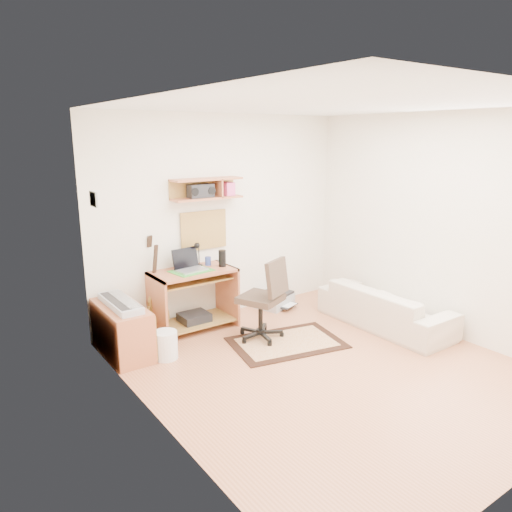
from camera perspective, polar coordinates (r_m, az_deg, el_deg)
floor at (r=5.15m, az=8.37°, el=-13.03°), size 3.60×4.00×0.01m
ceiling at (r=4.60m, az=9.56°, el=17.33°), size 3.60×4.00×0.01m
back_wall at (r=6.27m, az=-3.95°, el=4.58°), size 3.60×0.01×2.60m
left_wall at (r=3.71m, az=-11.54°, el=-2.28°), size 0.01×4.00×2.60m
right_wall at (r=6.09m, az=21.25°, el=3.37°), size 0.01×4.00×2.60m
wall_shelf at (r=5.95m, az=-5.84°, el=7.92°), size 0.90×0.25×0.26m
cork_board at (r=6.12m, az=-6.20°, el=3.06°), size 0.64×0.03×0.49m
wall_photo at (r=5.02m, az=-18.65°, el=6.38°), size 0.02×0.20×0.15m
desk at (r=5.97m, az=-7.38°, el=-5.16°), size 1.00×0.55×0.75m
laptop at (r=5.79m, az=-7.69°, el=-0.51°), size 0.39×0.39×0.27m
speaker at (r=5.97m, az=-4.01°, el=-0.28°), size 0.09×0.09×0.21m
desk_lamp at (r=6.02m, az=-6.76°, el=0.24°), size 0.10×0.10×0.30m
pencil_cup at (r=6.05m, az=-5.70°, el=-0.60°), size 0.08×0.08×0.11m
boombox at (r=5.91m, az=-6.57°, el=7.66°), size 0.31×0.14×0.16m
rug at (r=5.66m, az=3.64°, el=-10.17°), size 1.39×1.07×0.02m
task_chair at (r=5.60m, az=0.55°, el=-5.04°), size 0.67×0.67×0.99m
cabinet at (r=5.49m, az=-15.54°, el=-8.43°), size 0.40×0.90×0.55m
music_keyboard at (r=5.39m, az=-15.75°, el=-5.38°), size 0.24×0.77×0.07m
guitar at (r=5.85m, az=-11.71°, el=-3.47°), size 0.36×0.28×1.19m
waste_basket at (r=5.33m, az=-10.62°, el=-10.30°), size 0.31×0.31×0.30m
printer at (r=6.79m, az=2.20°, el=-5.25°), size 0.59×0.52×0.19m
sofa at (r=6.23m, az=15.05°, el=-5.08°), size 0.51×1.73×0.68m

